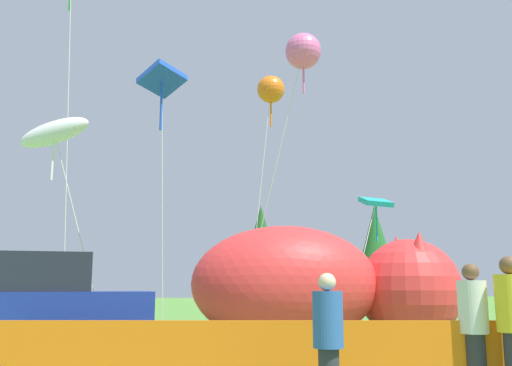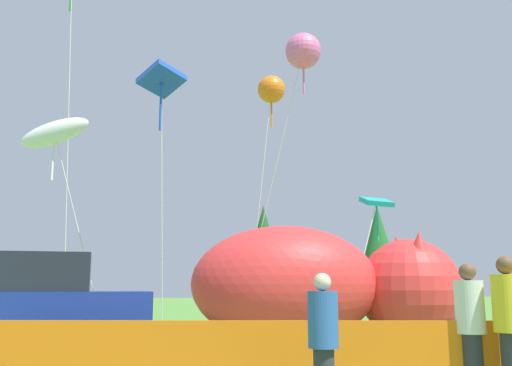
{
  "view_description": "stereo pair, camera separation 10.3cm",
  "coord_description": "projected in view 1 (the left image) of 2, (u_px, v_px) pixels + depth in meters",
  "views": [
    {
      "loc": [
        -1.87,
        -10.3,
        1.51
      ],
      "look_at": [
        1.18,
        5.1,
        4.33
      ],
      "focal_mm": 40.0,
      "sensor_mm": 36.0,
      "label": 1
    },
    {
      "loc": [
        -1.77,
        -10.32,
        1.51
      ],
      "look_at": [
        1.18,
        5.1,
        4.33
      ],
      "focal_mm": 40.0,
      "sensor_mm": 36.0,
      "label": 2
    }
  ],
  "objects": [
    {
      "name": "horizon_tree_west",
      "position": [
        375.0,
        242.0,
        52.0
      ],
      "size": [
        3.66,
        3.66,
        8.74
      ],
      "color": "brown",
      "rests_on": "ground"
    },
    {
      "name": "inflatable_cat",
      "position": [
        321.0,
        289.0,
        15.03
      ],
      "size": [
        7.33,
        3.35,
        3.06
      ],
      "rotation": [
        0.0,
        0.0,
        -0.06
      ],
      "color": "red",
      "rests_on": "ground"
    },
    {
      "name": "kite_pink_octopus",
      "position": [
        303.0,
        52.0,
        16.7
      ],
      "size": [
        2.27,
        2.02,
        8.8
      ],
      "color": "silver",
      "rests_on": "ground"
    },
    {
      "name": "safety_fence",
      "position": [
        317.0,
        359.0,
        7.71
      ],
      "size": [
        8.66,
        1.79,
        1.13
      ],
      "rotation": [
        0.0,
        0.0,
        -0.2
      ],
      "color": "orange",
      "rests_on": "ground"
    },
    {
      "name": "kite_blue_box",
      "position": [
        162.0,
        84.0,
        14.11
      ],
      "size": [
        1.27,
        1.22,
        6.86
      ],
      "color": "silver",
      "rests_on": "ground"
    },
    {
      "name": "spectator_in_black_shirt",
      "position": [
        328.0,
        338.0,
        6.66
      ],
      "size": [
        0.36,
        0.36,
        1.65
      ],
      "color": "#2D2D38",
      "rests_on": "ground"
    },
    {
      "name": "horizon_tree_east",
      "position": [
        261.0,
        243.0,
        44.01
      ],
      "size": [
        3.2,
        3.2,
        7.63
      ],
      "color": "brown",
      "rests_on": "ground"
    },
    {
      "name": "kite_orange_flower",
      "position": [
        271.0,
        90.0,
        19.18
      ],
      "size": [
        1.34,
        0.93,
        8.47
      ],
      "color": "silver",
      "rests_on": "ground"
    },
    {
      "name": "kite_teal_diamond",
      "position": [
        376.0,
        204.0,
        18.45
      ],
      "size": [
        2.24,
        1.97,
        4.4
      ],
      "color": "silver",
      "rests_on": "ground"
    },
    {
      "name": "spectator_in_red_shirt",
      "position": [
        474.0,
        324.0,
        7.77
      ],
      "size": [
        0.39,
        0.39,
        1.8
      ],
      "color": "#2D2D38",
      "rests_on": "ground"
    },
    {
      "name": "folding_chair",
      "position": [
        365.0,
        345.0,
        9.5
      ],
      "size": [
        0.63,
        0.63,
        0.88
      ],
      "rotation": [
        0.0,
        0.0,
        -2.74
      ],
      "color": "#267F33",
      "rests_on": "ground"
    },
    {
      "name": "kite_white_ghost",
      "position": [
        54.0,
        133.0,
        15.25
      ],
      "size": [
        2.7,
        1.32,
        6.14
      ],
      "color": "silver",
      "rests_on": "ground"
    },
    {
      "name": "parked_car",
      "position": [
        36.0,
        313.0,
        10.24
      ],
      "size": [
        4.1,
        2.09,
        2.08
      ],
      "rotation": [
        0.0,
        0.0,
        0.08
      ],
      "color": "navy",
      "rests_on": "ground"
    }
  ]
}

